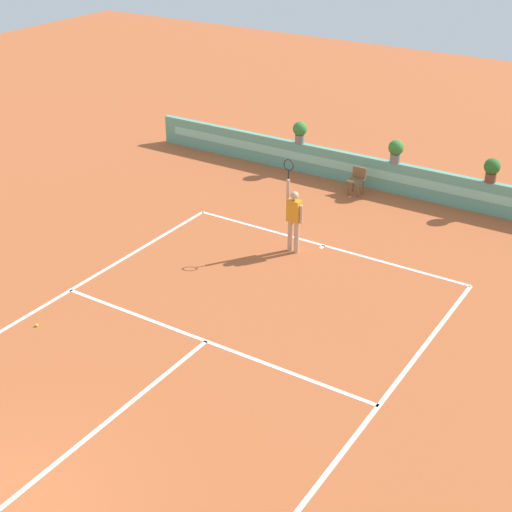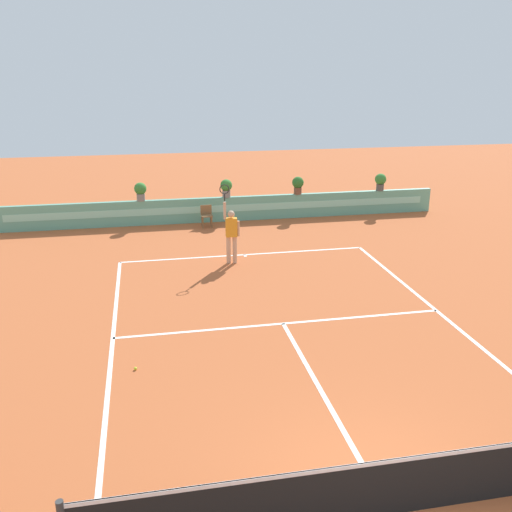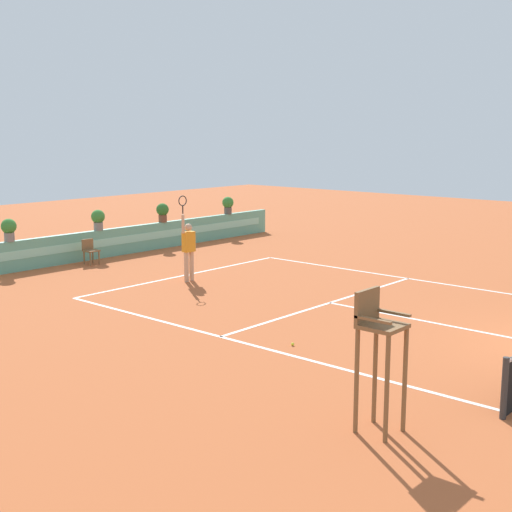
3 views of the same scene
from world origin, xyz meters
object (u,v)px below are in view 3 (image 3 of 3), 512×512
(ball_kid_chair, at_px, (90,250))
(tennis_ball_near_baseline, at_px, (293,344))
(umpire_chair, at_px, (378,344))
(potted_plant_left, at_px, (9,228))
(potted_plant_far_right, at_px, (228,204))
(potted_plant_right, at_px, (163,211))
(potted_plant_centre, at_px, (98,219))
(tennis_player, at_px, (188,247))

(ball_kid_chair, distance_m, tennis_ball_near_baseline, 11.19)
(umpire_chair, xyz_separation_m, potted_plant_left, (2.74, 15.13, 0.07))
(potted_plant_left, bearing_deg, tennis_ball_near_baseline, -91.13)
(ball_kid_chair, bearing_deg, umpire_chair, -109.99)
(tennis_ball_near_baseline, xyz_separation_m, potted_plant_far_right, (10.27, 11.57, 1.38))
(tennis_ball_near_baseline, height_order, potted_plant_right, potted_plant_right)
(tennis_ball_near_baseline, distance_m, potted_plant_centre, 12.21)
(tennis_ball_near_baseline, xyz_separation_m, potted_plant_right, (6.63, 11.57, 1.38))
(tennis_player, relative_size, tennis_ball_near_baseline, 38.01)
(tennis_ball_near_baseline, height_order, potted_plant_left, potted_plant_left)
(umpire_chair, distance_m, potted_plant_far_right, 19.80)
(umpire_chair, bearing_deg, potted_plant_left, 79.75)
(potted_plant_centre, bearing_deg, potted_plant_right, 0.00)
(ball_kid_chair, height_order, tennis_ball_near_baseline, ball_kid_chair)
(tennis_ball_near_baseline, height_order, potted_plant_far_right, potted_plant_far_right)
(ball_kid_chair, xyz_separation_m, potted_plant_right, (3.90, 0.73, 0.93))
(tennis_player, height_order, tennis_ball_near_baseline, tennis_player)
(umpire_chair, bearing_deg, tennis_ball_near_baseline, 54.78)
(potted_plant_far_right, xyz_separation_m, potted_plant_right, (-3.64, 0.00, 0.00))
(potted_plant_centre, bearing_deg, tennis_ball_near_baseline, -107.45)
(ball_kid_chair, height_order, tennis_player, tennis_player)
(ball_kid_chair, relative_size, potted_plant_far_right, 1.17)
(potted_plant_left, bearing_deg, tennis_player, -61.90)
(umpire_chair, distance_m, tennis_player, 11.33)
(potted_plant_far_right, distance_m, potted_plant_centre, 6.63)
(potted_plant_centre, xyz_separation_m, potted_plant_right, (2.99, 0.00, 0.00))
(ball_kid_chair, distance_m, potted_plant_left, 2.77)
(potted_plant_far_right, height_order, potted_plant_left, same)
(ball_kid_chair, relative_size, potted_plant_left, 1.17)
(umpire_chair, height_order, ball_kid_chair, umpire_chair)
(ball_kid_chair, bearing_deg, potted_plant_centre, 38.84)
(umpire_chair, height_order, potted_plant_centre, umpire_chair)
(tennis_ball_near_baseline, relative_size, potted_plant_right, 0.09)
(tennis_ball_near_baseline, relative_size, potted_plant_left, 0.09)
(potted_plant_right, bearing_deg, potted_plant_centre, 180.00)
(tennis_player, xyz_separation_m, potted_plant_far_right, (7.24, 5.24, 0.36))
(tennis_ball_near_baseline, bearing_deg, potted_plant_right, 60.18)
(umpire_chair, xyz_separation_m, potted_plant_far_right, (12.78, 15.13, 0.07))
(potted_plant_far_right, relative_size, potted_plant_left, 1.00)
(ball_kid_chair, distance_m, potted_plant_centre, 1.49)
(ball_kid_chair, relative_size, tennis_ball_near_baseline, 12.50)
(tennis_player, height_order, potted_plant_far_right, tennis_player)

